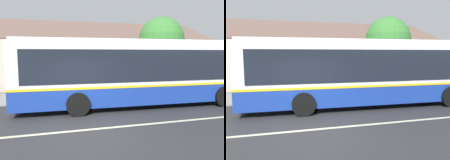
% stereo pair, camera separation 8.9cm
% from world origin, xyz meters
% --- Properties ---
extents(ground_plane, '(300.00, 300.00, 0.00)m').
position_xyz_m(ground_plane, '(0.00, 0.00, 0.00)').
color(ground_plane, '#2D2D30').
extents(sidewalk_far, '(60.00, 3.00, 0.15)m').
position_xyz_m(sidewalk_far, '(0.00, 6.00, 0.07)').
color(sidewalk_far, gray).
rests_on(sidewalk_far, ground).
extents(lane_divider_stripe, '(60.00, 0.16, 0.01)m').
position_xyz_m(lane_divider_stripe, '(0.00, 0.00, 0.00)').
color(lane_divider_stripe, beige).
rests_on(lane_divider_stripe, ground).
extents(community_building, '(25.95, 11.03, 6.67)m').
position_xyz_m(community_building, '(0.02, 14.17, 1.91)').
color(community_building, beige).
rests_on(community_building, ground).
extents(transit_bus, '(12.39, 3.04, 3.25)m').
position_xyz_m(transit_bus, '(3.37, 2.90, 1.75)').
color(transit_bus, navy).
rests_on(transit_bus, ground).
extents(bench_by_building, '(1.59, 0.51, 0.94)m').
position_xyz_m(bench_by_building, '(-1.86, 5.55, 0.56)').
color(bench_by_building, brown).
rests_on(bench_by_building, sidewalk_far).
extents(street_tree_primary, '(3.21, 3.21, 5.20)m').
position_xyz_m(street_tree_primary, '(6.53, 7.08, 3.50)').
color(street_tree_primary, '#4C3828').
rests_on(street_tree_primary, ground).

